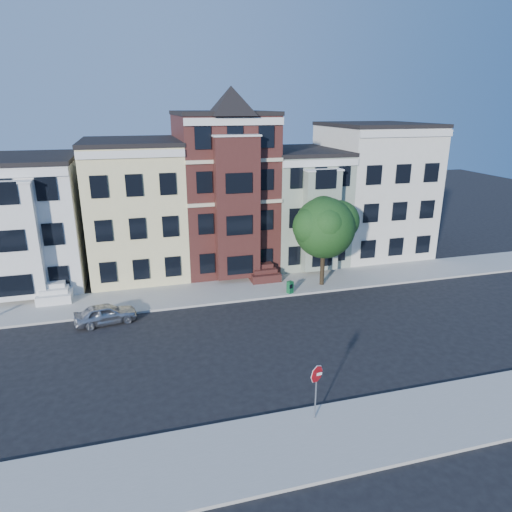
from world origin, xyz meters
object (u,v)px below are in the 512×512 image
object	(u,v)px
street_tree	(324,232)
newspaper_box	(290,287)
parked_car	(106,314)
stop_sign	(316,389)

from	to	relation	value
street_tree	newspaper_box	bearing A→B (deg)	-161.84
street_tree	parked_car	xyz separation A→B (m)	(-15.12, -2.05, -3.53)
stop_sign	newspaper_box	bearing A→B (deg)	66.99
newspaper_box	street_tree	bearing A→B (deg)	-6.33
parked_car	newspaper_box	world-z (taller)	parked_car
newspaper_box	stop_sign	distance (m)	13.55
street_tree	stop_sign	world-z (taller)	street_tree
street_tree	parked_car	world-z (taller)	street_tree
parked_car	newspaper_box	bearing A→B (deg)	-93.78
street_tree	stop_sign	distance (m)	15.54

